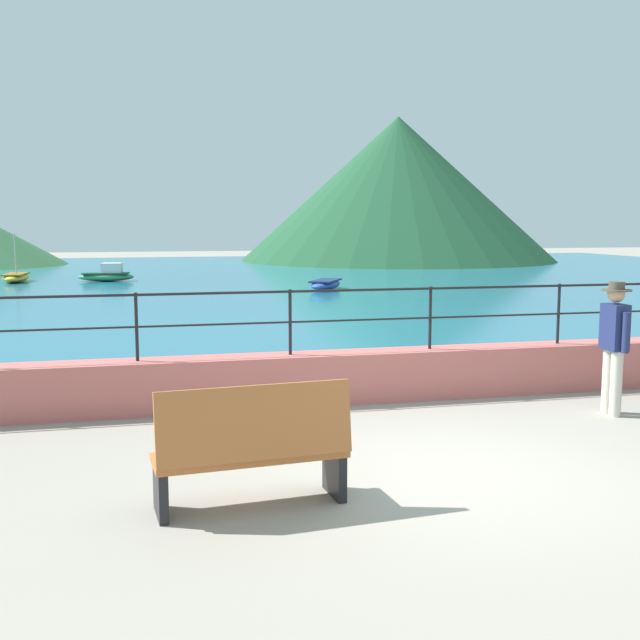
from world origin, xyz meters
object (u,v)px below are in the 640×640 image
object	(u,v)px
bench_main	(253,447)
boat_0	(107,275)
boat_2	(326,284)
boat_1	(16,277)
person_walking	(614,341)

from	to	relation	value
bench_main	boat_0	xyz separation A→B (m)	(-2.15, 26.42, -0.23)
bench_main	boat_2	distance (m)	21.23
bench_main	boat_1	size ratio (longest dim) A/B	0.74
person_walking	boat_2	xyz separation A→B (m)	(0.71, 18.27, -0.72)
boat_2	bench_main	bearing A→B (deg)	-105.74
boat_2	boat_0	bearing A→B (deg)	142.90
bench_main	boat_1	bearing A→B (deg)	102.17
boat_0	bench_main	bearing A→B (deg)	-85.34
boat_1	boat_2	bearing A→B (deg)	-29.06
bench_main	boat_0	distance (m)	26.51
boat_1	boat_2	xyz separation A→B (m)	(11.55, -6.42, -0.01)
bench_main	boat_2	size ratio (longest dim) A/B	0.71
bench_main	person_walking	bearing A→B (deg)	23.24
boat_0	boat_1	distance (m)	3.67
boat_1	boat_2	size ratio (longest dim) A/B	0.97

